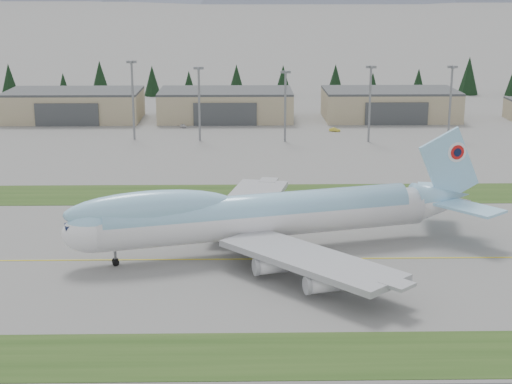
{
  "coord_description": "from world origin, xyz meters",
  "views": [
    {
      "loc": [
        -9.22,
        -133.97,
        48.61
      ],
      "look_at": [
        -6.43,
        17.23,
        8.0
      ],
      "focal_mm": 55.0,
      "sensor_mm": 36.0,
      "label": 1
    }
  ],
  "objects_px": {
    "hangar_right": "(390,104)",
    "service_vehicle_b": "(335,131)",
    "service_vehicle_c": "(452,123)",
    "hangar_center": "(226,105)",
    "boeing_747_freighter": "(261,215)",
    "hangar_left": "(74,105)",
    "service_vehicle_a": "(183,128)"
  },
  "relations": [
    {
      "from": "service_vehicle_a",
      "to": "boeing_747_freighter",
      "type": "bearing_deg",
      "value": -103.1
    },
    {
      "from": "service_vehicle_b",
      "to": "hangar_center",
      "type": "bearing_deg",
      "value": 76.38
    },
    {
      "from": "service_vehicle_b",
      "to": "boeing_747_freighter",
      "type": "bearing_deg",
      "value": -172.79
    },
    {
      "from": "service_vehicle_a",
      "to": "service_vehicle_b",
      "type": "height_order",
      "value": "service_vehicle_b"
    },
    {
      "from": "service_vehicle_c",
      "to": "service_vehicle_a",
      "type": "bearing_deg",
      "value": 168.69
    },
    {
      "from": "hangar_left",
      "to": "service_vehicle_c",
      "type": "relative_size",
      "value": 13.5
    },
    {
      "from": "hangar_center",
      "to": "boeing_747_freighter",
      "type": "bearing_deg",
      "value": -86.39
    },
    {
      "from": "hangar_left",
      "to": "hangar_right",
      "type": "bearing_deg",
      "value": 0.0
    },
    {
      "from": "hangar_right",
      "to": "service_vehicle_b",
      "type": "distance_m",
      "value": 34.23
    },
    {
      "from": "hangar_left",
      "to": "service_vehicle_b",
      "type": "relative_size",
      "value": 12.92
    },
    {
      "from": "hangar_center",
      "to": "service_vehicle_b",
      "type": "bearing_deg",
      "value": -33.81
    },
    {
      "from": "service_vehicle_c",
      "to": "hangar_right",
      "type": "bearing_deg",
      "value": 139.03
    },
    {
      "from": "boeing_747_freighter",
      "to": "hangar_center",
      "type": "distance_m",
      "value": 145.84
    },
    {
      "from": "hangar_right",
      "to": "boeing_747_freighter",
      "type": "bearing_deg",
      "value": -109.24
    },
    {
      "from": "hangar_center",
      "to": "service_vehicle_c",
      "type": "relative_size",
      "value": 13.5
    },
    {
      "from": "service_vehicle_c",
      "to": "hangar_center",
      "type": "bearing_deg",
      "value": 157.71
    },
    {
      "from": "service_vehicle_b",
      "to": "service_vehicle_a",
      "type": "bearing_deg",
      "value": 101.01
    },
    {
      "from": "hangar_center",
      "to": "service_vehicle_b",
      "type": "xyz_separation_m",
      "value": [
        37.03,
        -24.79,
        -5.39
      ]
    },
    {
      "from": "hangar_right",
      "to": "service_vehicle_b",
      "type": "relative_size",
      "value": 12.92
    },
    {
      "from": "hangar_left",
      "to": "hangar_center",
      "type": "distance_m",
      "value": 55.0
    },
    {
      "from": "hangar_right",
      "to": "service_vehicle_b",
      "type": "xyz_separation_m",
      "value": [
        -22.97,
        -24.79,
        -5.39
      ]
    },
    {
      "from": "boeing_747_freighter",
      "to": "service_vehicle_a",
      "type": "height_order",
      "value": "boeing_747_freighter"
    },
    {
      "from": "hangar_left",
      "to": "hangar_center",
      "type": "bearing_deg",
      "value": 0.0
    },
    {
      "from": "service_vehicle_b",
      "to": "service_vehicle_c",
      "type": "relative_size",
      "value": 1.05
    },
    {
      "from": "boeing_747_freighter",
      "to": "hangar_left",
      "type": "xyz_separation_m",
      "value": [
        -64.19,
        145.54,
        -1.72
      ]
    },
    {
      "from": "hangar_right",
      "to": "service_vehicle_c",
      "type": "xyz_separation_m",
      "value": [
        20.58,
        -9.9,
        -5.39
      ]
    },
    {
      "from": "service_vehicle_a",
      "to": "service_vehicle_c",
      "type": "xyz_separation_m",
      "value": [
        94.94,
        6.6,
        0.0
      ]
    },
    {
      "from": "service_vehicle_a",
      "to": "service_vehicle_c",
      "type": "bearing_deg",
      "value": -19.46
    },
    {
      "from": "service_vehicle_a",
      "to": "hangar_center",
      "type": "bearing_deg",
      "value": 25.53
    },
    {
      "from": "service_vehicle_a",
      "to": "hangar_left",
      "type": "bearing_deg",
      "value": 134.48
    },
    {
      "from": "hangar_center",
      "to": "service_vehicle_c",
      "type": "xyz_separation_m",
      "value": [
        80.58,
        -9.9,
        -5.39
      ]
    },
    {
      "from": "hangar_left",
      "to": "hangar_right",
      "type": "height_order",
      "value": "same"
    }
  ]
}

